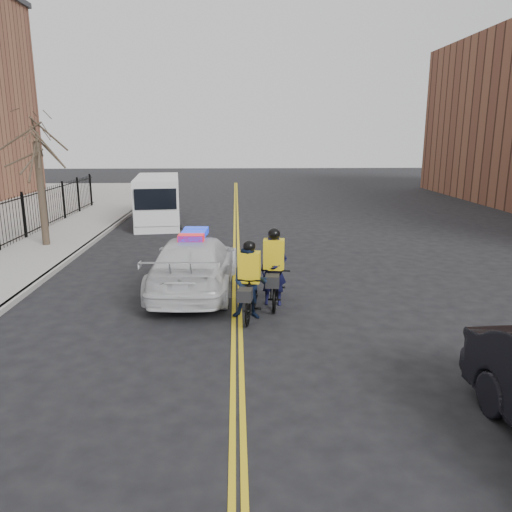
{
  "coord_description": "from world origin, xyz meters",
  "views": [
    {
      "loc": [
        0.01,
        -9.83,
        4.39
      ],
      "look_at": [
        0.52,
        2.94,
        1.3
      ],
      "focal_mm": 35.0,
      "sensor_mm": 36.0,
      "label": 1
    }
  ],
  "objects_px": {
    "cargo_van": "(158,201)",
    "cyclist_near": "(274,278)",
    "cyclist_far": "(249,288)",
    "police_cruiser": "(195,264)"
  },
  "relations": [
    {
      "from": "cargo_van",
      "to": "cyclist_near",
      "type": "xyz_separation_m",
      "value": [
        4.91,
        -12.55,
        -0.45
      ]
    },
    {
      "from": "cargo_van",
      "to": "cyclist_far",
      "type": "bearing_deg",
      "value": -79.23
    },
    {
      "from": "police_cruiser",
      "to": "cyclist_near",
      "type": "distance_m",
      "value": 2.53
    },
    {
      "from": "police_cruiser",
      "to": "cyclist_far",
      "type": "bearing_deg",
      "value": 126.56
    },
    {
      "from": "police_cruiser",
      "to": "cyclist_near",
      "type": "height_order",
      "value": "cyclist_near"
    },
    {
      "from": "police_cruiser",
      "to": "cargo_van",
      "type": "distance_m",
      "value": 11.6
    },
    {
      "from": "cyclist_near",
      "to": "cyclist_far",
      "type": "distance_m",
      "value": 1.2
    },
    {
      "from": "police_cruiser",
      "to": "cyclist_far",
      "type": "height_order",
      "value": "cyclist_far"
    },
    {
      "from": "cargo_van",
      "to": "police_cruiser",
      "type": "bearing_deg",
      "value": -83.0
    },
    {
      "from": "police_cruiser",
      "to": "cyclist_far",
      "type": "distance_m",
      "value": 2.73
    }
  ]
}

